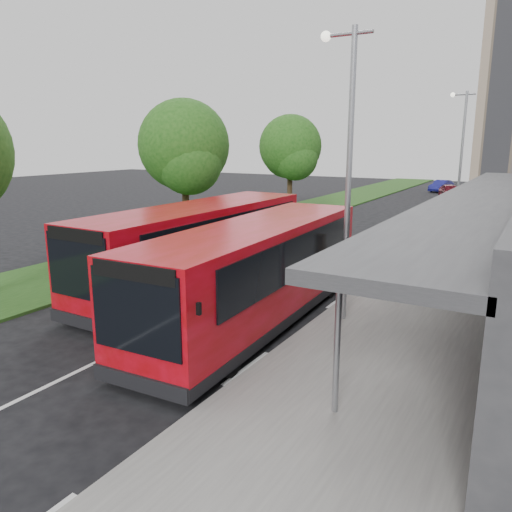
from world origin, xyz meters
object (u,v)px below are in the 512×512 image
at_px(tree_mid, 185,151).
at_px(bollard, 459,226).
at_px(bus_main, 256,273).
at_px(car_near, 450,191).
at_px(bus_second, 199,247).
at_px(litter_bin, 444,256).
at_px(lamp_post_far, 460,150).
at_px(lamp_post_near, 347,160).
at_px(tree_far, 290,151).
at_px(car_far, 441,186).

distance_m(tree_mid, bollard, 15.55).
xyz_separation_m(tree_mid, bus_main, (8.99, -8.30, -3.21)).
bearing_deg(bollard, car_near, 100.68).
bearing_deg(bus_second, tree_mid, 131.47).
bearing_deg(car_near, litter_bin, -101.40).
distance_m(lamp_post_far, bus_main, 21.60).
bearing_deg(car_near, bus_second, -114.79).
xyz_separation_m(tree_mid, lamp_post_near, (11.13, -7.05, -0.00)).
bearing_deg(lamp_post_far, bus_second, -106.42).
relative_size(tree_far, car_far, 1.91).
bearing_deg(car_far, bus_main, -73.96).
bearing_deg(bus_main, tree_mid, 134.92).
bearing_deg(tree_far, bus_second, -73.42).
height_order(lamp_post_near, litter_bin, lamp_post_near).
height_order(bus_main, car_far, bus_main).
bearing_deg(bollard, tree_mid, -143.03).
distance_m(lamp_post_far, bus_second, 20.33).
xyz_separation_m(lamp_post_far, bollard, (0.85, -3.93, -4.12)).
height_order(tree_far, bus_second, tree_far).
xyz_separation_m(tree_far, bus_main, (8.99, -20.30, -3.06)).
height_order(bus_main, bus_second, bus_second).
height_order(lamp_post_near, car_far, lamp_post_near).
xyz_separation_m(bus_main, bus_second, (-3.54, 1.99, 0.04)).
xyz_separation_m(tree_mid, tree_far, (0.00, 12.00, -0.15)).
bearing_deg(car_far, bus_second, -78.68).
height_order(lamp_post_near, bus_main, lamp_post_near).
distance_m(lamp_post_far, car_far, 23.07).
distance_m(litter_bin, car_near, 28.23).
relative_size(bus_second, bollard, 11.91).
distance_m(bus_second, litter_bin, 10.24).
bearing_deg(litter_bin, tree_mid, -175.57).
xyz_separation_m(tree_far, litter_bin, (12.59, -11.03, -3.98)).
distance_m(lamp_post_near, lamp_post_far, 20.00).
relative_size(litter_bin, bollard, 0.97).
relative_size(tree_far, bollard, 7.87).
bearing_deg(tree_mid, bus_main, -42.71).
xyz_separation_m(litter_bin, bollard, (-0.61, 8.04, 0.01)).
height_order(tree_mid, car_near, tree_mid).
distance_m(bus_second, car_near, 35.30).
height_order(tree_far, bus_main, tree_far).
relative_size(lamp_post_far, bollard, 8.90).
bearing_deg(lamp_post_near, car_near, 94.60).
distance_m(lamp_post_near, bus_main, 4.05).
distance_m(bus_main, car_far, 43.53).
distance_m(tree_far, lamp_post_far, 11.17).
height_order(lamp_post_near, car_near, lamp_post_near).
relative_size(tree_mid, car_near, 1.84).
relative_size(tree_mid, lamp_post_near, 0.91).
bearing_deg(tree_far, bus_main, -66.10).
distance_m(tree_mid, litter_bin, 13.29).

